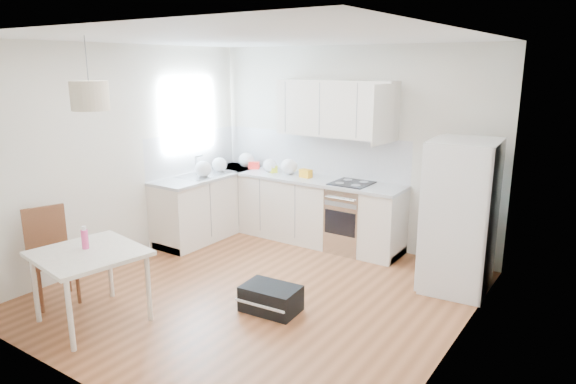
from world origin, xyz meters
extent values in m
plane|color=brown|center=(0.00, 0.00, 0.00)|extent=(4.20, 4.20, 0.00)
plane|color=white|center=(0.00, 0.00, 2.70)|extent=(4.20, 4.20, 0.00)
plane|color=silver|center=(0.00, 2.10, 1.35)|extent=(4.20, 0.00, 4.20)
plane|color=silver|center=(-2.10, 0.00, 1.35)|extent=(0.00, 4.20, 4.20)
plane|color=silver|center=(2.10, 0.00, 1.35)|extent=(0.00, 4.20, 4.20)
cube|color=#BFE0F9|center=(-2.09, 1.15, 1.75)|extent=(0.02, 1.00, 1.00)
cube|color=white|center=(-0.60, 1.80, 0.44)|extent=(3.00, 0.60, 0.88)
cube|color=white|center=(-1.80, 1.20, 0.44)|extent=(0.60, 1.80, 0.88)
cube|color=#A2A4A7|center=(-0.60, 1.80, 0.90)|extent=(3.02, 0.64, 0.04)
cube|color=#A2A4A7|center=(-1.80, 1.20, 0.90)|extent=(0.64, 1.82, 0.04)
cube|color=white|center=(-0.60, 2.09, 1.21)|extent=(3.00, 0.01, 0.58)
cube|color=white|center=(-2.09, 1.20, 1.21)|extent=(0.01, 1.80, 0.58)
cube|color=white|center=(-0.15, 1.94, 1.88)|extent=(1.70, 0.32, 0.75)
cube|color=#C0B4A4|center=(-0.95, -1.40, 0.70)|extent=(1.06, 1.06, 0.04)
cylinder|color=white|center=(-1.40, -1.72, 0.34)|extent=(0.05, 0.05, 0.68)
cylinder|color=white|center=(-0.64, -1.85, 0.34)|extent=(0.05, 0.05, 0.68)
cylinder|color=white|center=(-1.26, -0.95, 0.34)|extent=(0.05, 0.05, 0.68)
cylinder|color=white|center=(-0.50, -1.09, 0.34)|extent=(0.05, 0.05, 0.68)
cylinder|color=#E53F83|center=(-1.04, -1.36, 0.84)|extent=(0.07, 0.07, 0.23)
cube|color=black|center=(0.36, -0.25, 0.13)|extent=(0.60, 0.42, 0.27)
cylinder|color=beige|center=(-0.88, -1.28, 2.18)|extent=(0.34, 0.34, 0.26)
ellipsoid|color=white|center=(-1.63, 1.88, 1.03)|extent=(0.25, 0.21, 0.23)
ellipsoid|color=white|center=(-1.13, 1.80, 1.02)|extent=(0.22, 0.18, 0.19)
ellipsoid|color=white|center=(-0.82, 1.82, 1.03)|extent=(0.25, 0.21, 0.22)
ellipsoid|color=white|center=(-1.76, 1.41, 1.03)|extent=(0.23, 0.20, 0.21)
ellipsoid|color=white|center=(-1.72, 1.02, 1.03)|extent=(0.25, 0.21, 0.23)
cube|color=orange|center=(-0.50, 1.78, 0.98)|extent=(0.18, 0.12, 0.11)
cube|color=yellow|center=(-1.10, 1.81, 0.97)|extent=(0.18, 0.16, 0.10)
cube|color=red|center=(-1.47, 1.85, 0.97)|extent=(0.18, 0.15, 0.11)
camera|label=1|loc=(3.20, -4.14, 2.46)|focal=32.00mm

